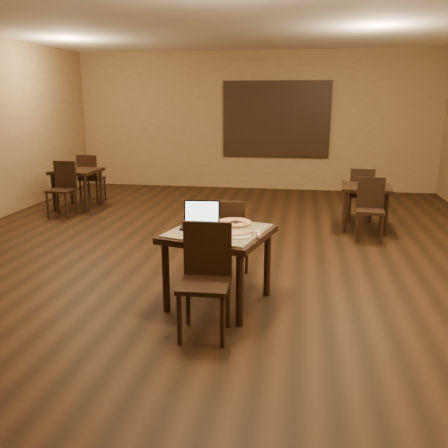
% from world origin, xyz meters
% --- Properties ---
extents(ground, '(10.00, 10.00, 0.00)m').
position_xyz_m(ground, '(0.00, 0.00, 0.00)').
color(ground, black).
rests_on(ground, ground).
extents(wall_back, '(8.00, 0.02, 3.00)m').
position_xyz_m(wall_back, '(0.00, 5.00, 1.50)').
color(wall_back, olive).
rests_on(wall_back, ground).
extents(ceiling, '(8.00, 10.00, 0.02)m').
position_xyz_m(ceiling, '(0.00, 0.00, 3.00)').
color(ceiling, silver).
rests_on(ceiling, wall_back).
extents(mural, '(2.34, 0.05, 1.64)m').
position_xyz_m(mural, '(0.50, 4.96, 1.55)').
color(mural, '#244C86').
rests_on(mural, wall_back).
extents(tiled_table, '(1.12, 1.12, 0.76)m').
position_xyz_m(tiled_table, '(0.33, -1.35, 0.66)').
color(tiled_table, black).
rests_on(tiled_table, ground).
extents(chair_main_near, '(0.44, 0.44, 0.98)m').
position_xyz_m(chair_main_near, '(0.33, -1.96, 0.55)').
color(chair_main_near, black).
rests_on(chair_main_near, ground).
extents(chair_main_far, '(0.42, 0.42, 0.94)m').
position_xyz_m(chair_main_far, '(0.33, -0.73, 0.53)').
color(chair_main_far, black).
rests_on(chair_main_far, ground).
extents(laptop, '(0.38, 0.31, 0.25)m').
position_xyz_m(laptop, '(0.13, -1.24, 0.83)').
color(laptop, black).
rests_on(laptop, tiled_table).
extents(plate, '(0.24, 0.24, 0.01)m').
position_xyz_m(plate, '(0.55, -1.53, 0.77)').
color(plate, white).
rests_on(plate, tiled_table).
extents(pizza_slice, '(0.26, 0.26, 0.02)m').
position_xyz_m(pizza_slice, '(0.55, -1.53, 0.79)').
color(pizza_slice, beige).
rests_on(pizza_slice, plate).
extents(pizza_pan, '(0.33, 0.33, 0.01)m').
position_xyz_m(pizza_pan, '(0.45, -1.11, 0.77)').
color(pizza_pan, silver).
rests_on(pizza_pan, tiled_table).
extents(pizza_whole, '(0.35, 0.35, 0.02)m').
position_xyz_m(pizza_whole, '(0.45, -1.11, 0.78)').
color(pizza_whole, beige).
rests_on(pizza_whole, pizza_pan).
extents(spatula, '(0.27, 0.26, 0.01)m').
position_xyz_m(spatula, '(0.47, -1.13, 0.79)').
color(spatula, silver).
rests_on(spatula, pizza_whole).
extents(napkin_roll, '(0.07, 0.17, 0.04)m').
position_xyz_m(napkin_roll, '(0.73, -1.49, 0.78)').
color(napkin_roll, white).
rests_on(napkin_roll, tiled_table).
extents(other_table_a, '(0.79, 0.79, 0.69)m').
position_xyz_m(other_table_a, '(2.10, 1.77, 0.57)').
color(other_table_a, black).
rests_on(other_table_a, ground).
extents(other_table_a_chair_near, '(0.42, 0.42, 0.89)m').
position_xyz_m(other_table_a_chair_near, '(2.10, 1.25, 0.50)').
color(other_table_a_chair_near, black).
rests_on(other_table_a_chair_near, ground).
extents(other_table_a_chair_far, '(0.42, 0.42, 0.89)m').
position_xyz_m(other_table_a_chair_far, '(2.09, 2.29, 0.50)').
color(other_table_a_chair_far, black).
rests_on(other_table_a_chair_far, ground).
extents(other_table_b, '(0.80, 0.80, 0.73)m').
position_xyz_m(other_table_b, '(-3.00, 2.43, 0.61)').
color(other_table_b, black).
rests_on(other_table_b, ground).
extents(other_table_b_chair_near, '(0.42, 0.42, 0.94)m').
position_xyz_m(other_table_b_chair_near, '(-3.00, 1.88, 0.53)').
color(other_table_b_chair_near, black).
rests_on(other_table_b_chair_near, ground).
extents(other_table_b_chair_far, '(0.42, 0.42, 0.94)m').
position_xyz_m(other_table_b_chair_far, '(-3.00, 2.98, 0.53)').
color(other_table_b_chair_far, black).
rests_on(other_table_b_chair_far, ground).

